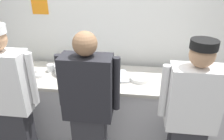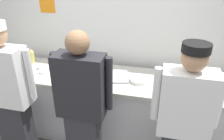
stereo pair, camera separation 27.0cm
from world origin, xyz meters
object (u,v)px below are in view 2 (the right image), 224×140
Objects in this scene: sheet_tray at (107,76)px; ramekin_green_sauce at (171,81)px; squeeze_bottle_primary at (32,56)px; chef_center at (82,107)px; plate_stack_front at (139,80)px; chef_far_right at (183,123)px; ramekin_yellow_sauce at (40,67)px; chef_near_left at (9,95)px; mixing_bowl_steel at (70,66)px; plate_stack_rear at (185,77)px; ramekin_red_sauce at (43,72)px; deli_cup at (54,65)px; chefs_knife at (194,90)px.

ramekin_green_sauce is at bearing 3.91° from sheet_tray.
ramekin_green_sauce is at bearing -4.25° from squeeze_bottle_primary.
sheet_tray is at bearing 82.53° from chef_center.
squeeze_bottle_primary is (-1.58, 0.22, 0.07)m from plate_stack_front.
chef_far_right reaches higher than ramekin_yellow_sauce.
plate_stack_front is at bearing 25.85° from chef_near_left.
mixing_bowl_steel is 3.97× the size of ramekin_yellow_sauce.
chef_center is 8.54× the size of plate_stack_rear.
ramekin_red_sauce is (-1.75, 0.59, 0.04)m from chef_far_right.
chef_near_left reaches higher than chef_center.
plate_stack_front is (1.34, 0.65, 0.01)m from chef_near_left.
sheet_tray is at bearing -9.68° from squeeze_bottle_primary.
ramekin_yellow_sauce is (-1.86, 0.71, 0.04)m from chef_far_right.
chef_center is 8.26× the size of squeeze_bottle_primary.
ramekin_green_sauce is (0.88, 0.72, 0.03)m from chef_center.
mixing_bowl_steel reaches higher than ramekin_yellow_sauce.
plate_stack_rear is (0.54, 0.17, 0.02)m from plate_stack_front.
chef_far_right is 1.84m from deli_cup.
chef_center reaches higher than chefs_knife.
ramekin_red_sauce is at bearing 161.39° from chef_far_right.
chef_center is 1.39m from squeeze_bottle_primary.
chef_near_left is 1.14m from sheet_tray.
chef_near_left reaches higher than plate_stack_rear.
squeeze_bottle_primary is 0.75× the size of chefs_knife.
plate_stack_rear is at bearing 38.13° from chef_center.
chefs_knife is (0.26, -0.15, -0.01)m from ramekin_green_sauce.
chef_center is 17.44× the size of deli_cup.
deli_cup reaches higher than sheet_tray.
plate_stack_front reaches higher than ramekin_yellow_sauce.
mixing_bowl_steel is 0.65× the size of sheet_tray.
mixing_bowl_steel is 0.54m from sheet_tray.
mixing_bowl_steel is at bearing -177.31° from plate_stack_rear.
deli_cup is at bearing 65.40° from ramekin_red_sauce.
sheet_tray is 5.61× the size of ramekin_green_sauce.
ramekin_yellow_sauce is at bearing 93.26° from chef_near_left.
squeeze_bottle_primary is at bearing 172.49° from chefs_knife.
plate_stack_rear is (1.88, 0.82, 0.03)m from chef_near_left.
chef_near_left is 0.85m from mixing_bowl_steel.
ramekin_green_sauce is at bearing 10.59° from plate_stack_front.
chefs_knife is at bearing 75.58° from chef_far_right.
chef_center is 19.65× the size of ramekin_yellow_sauce.
squeeze_bottle_primary is (-2.07, 0.87, 0.12)m from chef_far_right.
chefs_knife is (0.09, -0.24, -0.04)m from plate_stack_rear.
chef_near_left is 1.86m from ramekin_green_sauce.
chef_near_left is at bearing 179.70° from chef_far_right.
chef_far_right reaches higher than squeeze_bottle_primary.
squeeze_bottle_primary is at bearing 141.41° from chef_center.
ramekin_yellow_sauce is (-0.04, 0.70, 0.01)m from chef_near_left.
plate_stack_front is at bearing -7.80° from squeeze_bottle_primary.
ramekin_yellow_sauce is 2.02m from chefs_knife.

